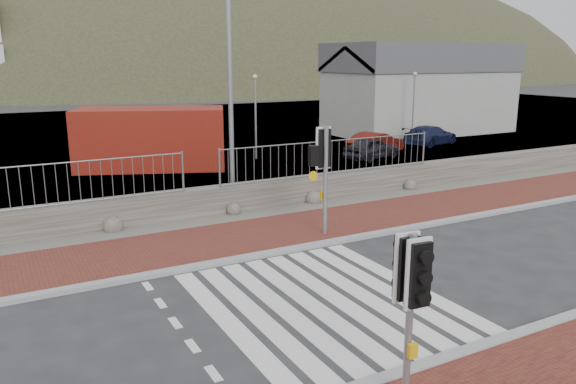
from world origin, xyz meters
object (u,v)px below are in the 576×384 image
traffic_signal_near (411,286)px  car_c (430,135)px  streetlight (233,52)px  car_b (375,144)px  car_a (372,148)px  traffic_signal_far (324,157)px  shipping_container (151,138)px

traffic_signal_near → car_c: size_ratio=0.68×
streetlight → car_b: streetlight is taller
traffic_signal_near → car_a: bearing=59.5°
streetlight → car_c: (15.16, 7.01, -4.53)m
streetlight → car_c: streetlight is taller
traffic_signal_near → car_c: (17.67, 18.85, -1.34)m
streetlight → car_a: bearing=8.6°
traffic_signal_far → streetlight: (-0.73, 4.48, 2.83)m
car_b → car_c: car_b is taller
traffic_signal_near → streetlight: 12.52m
car_b → car_c: size_ratio=0.93×
traffic_signal_far → car_c: size_ratio=0.80×
traffic_signal_near → streetlight: bearing=82.9°
shipping_container → traffic_signal_far: bearing=-61.3°
shipping_container → car_c: 15.98m
traffic_signal_near → shipping_container: size_ratio=0.41×
traffic_signal_near → car_a: traffic_signal_near is taller
shipping_container → traffic_signal_near: bearing=-73.3°
traffic_signal_near → traffic_signal_far: 8.05m
streetlight → traffic_signal_far: bearing=-99.7°
traffic_signal_far → car_b: 14.14m
traffic_signal_near → streetlight: size_ratio=0.29×
shipping_container → car_a: size_ratio=2.01×
car_a → car_c: car_c is taller
car_b → car_c: 5.02m
car_a → car_c: bearing=-85.4°
streetlight → car_b: bearing=10.4°
traffic_signal_far → car_a: bearing=-130.2°
traffic_signal_near → streetlight: (2.51, 11.84, 3.19)m
traffic_signal_near → shipping_container: (1.73, 19.63, -0.55)m
shipping_container → car_c: (15.94, -0.78, -0.79)m
car_c → car_b: bearing=88.4°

